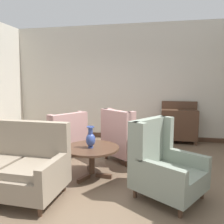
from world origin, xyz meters
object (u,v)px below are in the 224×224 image
(porcelain_vase, at_px, (91,139))
(sideboard, at_px, (179,124))
(coffee_table, at_px, (92,152))
(armchair_near_window, at_px, (126,139))
(side_table, at_px, (146,147))
(armchair_foreground_right, at_px, (63,137))
(settee, at_px, (16,167))
(armchair_near_sideboard, at_px, (163,165))

(porcelain_vase, xyz_separation_m, sideboard, (1.67, 2.56, -0.17))
(coffee_table, xyz_separation_m, armchair_near_window, (0.45, 0.98, 0.00))
(sideboard, bearing_deg, coffee_table, -123.47)
(armchair_near_window, xyz_separation_m, side_table, (0.45, -0.48, -0.00))
(porcelain_vase, bearing_deg, armchair_foreground_right, 133.74)
(settee, xyz_separation_m, armchair_near_sideboard, (2.07, 0.40, 0.03))
(coffee_table, bearing_deg, sideboard, 56.53)
(armchair_near_sideboard, distance_m, sideboard, 3.00)
(armchair_near_window, height_order, side_table, armchair_near_window)
(side_table, bearing_deg, settee, -143.20)
(armchair_near_sideboard, bearing_deg, side_table, 50.08)
(armchair_foreground_right, height_order, sideboard, sideboard)
(side_table, bearing_deg, armchair_foreground_right, 166.37)
(sideboard, bearing_deg, porcelain_vase, -123.09)
(sideboard, bearing_deg, side_table, -110.68)
(side_table, bearing_deg, armchair_near_sideboard, -72.81)
(armchair_foreground_right, bearing_deg, settee, 34.66)
(porcelain_vase, distance_m, armchair_foreground_right, 1.38)
(sideboard, bearing_deg, settee, -127.16)
(settee, distance_m, armchair_near_window, 2.25)
(porcelain_vase, bearing_deg, settee, -137.69)
(side_table, bearing_deg, porcelain_vase, -149.42)
(armchair_near_window, distance_m, sideboard, 1.96)
(settee, distance_m, armchair_foreground_right, 1.78)
(porcelain_vase, height_order, armchair_foreground_right, armchair_foreground_right)
(porcelain_vase, xyz_separation_m, armchair_near_window, (0.45, 1.02, -0.24))
(porcelain_vase, height_order, side_table, porcelain_vase)
(coffee_table, height_order, side_table, side_table)
(coffee_table, bearing_deg, armchair_near_sideboard, -20.34)
(armchair_foreground_right, bearing_deg, side_table, 109.04)
(sideboard, bearing_deg, armchair_near_window, -128.23)
(settee, bearing_deg, armchair_near_sideboard, 12.99)
(armchair_near_sideboard, relative_size, sideboard, 1.04)
(armchair_near_window, bearing_deg, side_table, 170.46)
(armchair_near_sideboard, bearing_deg, sideboard, 23.74)
(porcelain_vase, height_order, sideboard, sideboard)
(armchair_foreground_right, relative_size, sideboard, 1.07)
(sideboard, bearing_deg, armchair_near_sideboard, -99.15)
(armchair_foreground_right, height_order, armchair_near_sideboard, armchair_near_sideboard)
(settee, xyz_separation_m, armchair_foreground_right, (-0.06, 1.78, -0.00))
(coffee_table, distance_m, settee, 1.22)
(settee, relative_size, armchair_near_window, 1.21)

